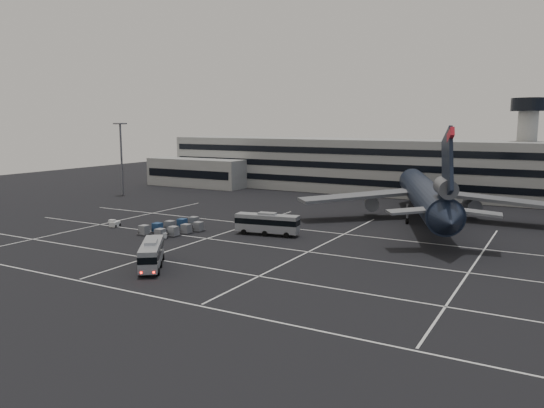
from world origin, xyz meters
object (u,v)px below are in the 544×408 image
(bus_far, at_px, (267,223))
(uld_cluster, at_px, (174,228))
(bus_near, at_px, (151,253))
(tug_a, at_px, (115,224))
(trijet_main, at_px, (425,195))

(bus_far, xyz_separation_m, uld_cluster, (-14.88, -5.78, -1.27))
(bus_near, xyz_separation_m, uld_cluster, (-11.81, 18.81, -1.16))
(bus_near, bearing_deg, bus_far, 46.71)
(tug_a, xyz_separation_m, uld_cluster, (12.29, 1.62, 0.20))
(trijet_main, bearing_deg, bus_near, -135.91)
(bus_near, xyz_separation_m, bus_far, (3.07, 24.58, 0.10))
(tug_a, distance_m, uld_cluster, 12.40)
(bus_far, relative_size, tug_a, 4.62)
(trijet_main, distance_m, bus_near, 53.38)
(uld_cluster, bearing_deg, tug_a, -172.49)
(tug_a, bearing_deg, trijet_main, 15.28)
(bus_near, relative_size, tug_a, 4.04)
(trijet_main, relative_size, uld_cluster, 4.12)
(trijet_main, relative_size, bus_far, 5.10)
(trijet_main, distance_m, bus_far, 31.03)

